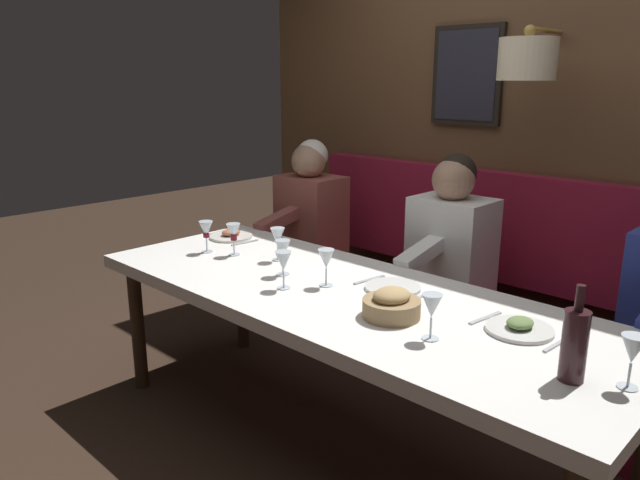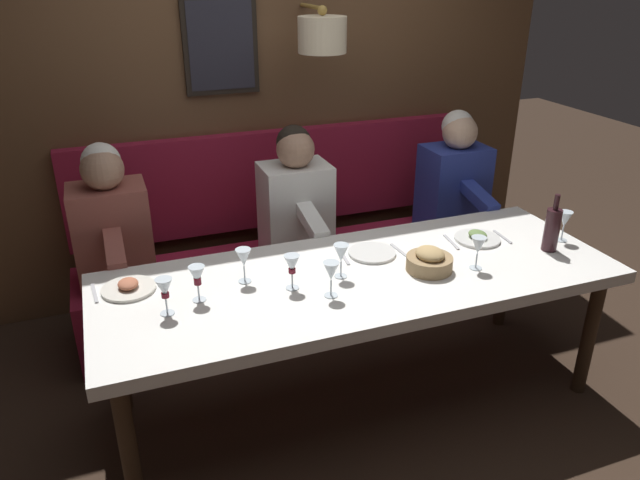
% 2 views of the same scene
% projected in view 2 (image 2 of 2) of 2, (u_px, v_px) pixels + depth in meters
% --- Properties ---
extents(ground_plane, '(12.00, 12.00, 0.00)m').
position_uv_depth(ground_plane, '(357.00, 398.00, 3.15)').
color(ground_plane, '#332319').
extents(dining_table, '(0.90, 2.47, 0.74)m').
position_uv_depth(dining_table, '(360.00, 285.00, 2.87)').
color(dining_table, white).
rests_on(dining_table, ground_plane).
extents(banquette_bench, '(0.52, 2.67, 0.45)m').
position_uv_depth(banquette_bench, '(301.00, 283.00, 3.81)').
color(banquette_bench, maroon).
rests_on(banquette_bench, ground_plane).
extents(back_wall_panel, '(0.59, 3.87, 2.90)m').
position_uv_depth(back_wall_panel, '(269.00, 85.00, 3.82)').
color(back_wall_panel, brown).
rests_on(back_wall_panel, ground_plane).
extents(diner_nearest, '(0.60, 0.40, 0.79)m').
position_uv_depth(diner_nearest, '(455.00, 176.00, 3.90)').
color(diner_nearest, '#283893').
rests_on(diner_nearest, banquette_bench).
extents(diner_near, '(0.60, 0.40, 0.79)m').
position_uv_depth(diner_near, '(296.00, 197.00, 3.55)').
color(diner_near, white).
rests_on(diner_near, banquette_bench).
extents(diner_middle, '(0.60, 0.40, 0.79)m').
position_uv_depth(diner_middle, '(110.00, 221.00, 3.22)').
color(diner_middle, '#934C42').
rests_on(diner_middle, banquette_bench).
extents(place_setting_0, '(0.24, 0.32, 0.01)m').
position_uv_depth(place_setting_0, '(372.00, 253.00, 3.02)').
color(place_setting_0, silver).
rests_on(place_setting_0, dining_table).
extents(place_setting_1, '(0.24, 0.32, 0.05)m').
position_uv_depth(place_setting_1, '(477.00, 238.00, 3.17)').
color(place_setting_1, silver).
rests_on(place_setting_1, dining_table).
extents(place_setting_2, '(0.24, 0.32, 0.05)m').
position_uv_depth(place_setting_2, '(129.00, 287.00, 2.68)').
color(place_setting_2, silver).
rests_on(place_setting_2, dining_table).
extents(wine_glass_0, '(0.07, 0.07, 0.16)m').
position_uv_depth(wine_glass_0, '(244.00, 259.00, 2.71)').
color(wine_glass_0, silver).
rests_on(wine_glass_0, dining_table).
extents(wine_glass_1, '(0.07, 0.07, 0.16)m').
position_uv_depth(wine_glass_1, '(197.00, 277.00, 2.56)').
color(wine_glass_1, silver).
rests_on(wine_glass_1, dining_table).
extents(wine_glass_2, '(0.07, 0.07, 0.16)m').
position_uv_depth(wine_glass_2, '(165.00, 289.00, 2.46)').
color(wine_glass_2, silver).
rests_on(wine_glass_2, dining_table).
extents(wine_glass_3, '(0.07, 0.07, 0.16)m').
position_uv_depth(wine_glass_3, '(292.00, 265.00, 2.66)').
color(wine_glass_3, silver).
rests_on(wine_glass_3, dining_table).
extents(wine_glass_4, '(0.07, 0.07, 0.16)m').
position_uv_depth(wine_glass_4, '(341.00, 254.00, 2.76)').
color(wine_glass_4, silver).
rests_on(wine_glass_4, dining_table).
extents(wine_glass_5, '(0.07, 0.07, 0.16)m').
position_uv_depth(wine_glass_5, '(565.00, 220.00, 3.12)').
color(wine_glass_5, silver).
rests_on(wine_glass_5, dining_table).
extents(wine_glass_6, '(0.07, 0.07, 0.16)m').
position_uv_depth(wine_glass_6, '(478.00, 246.00, 2.83)').
color(wine_glass_6, silver).
rests_on(wine_glass_6, dining_table).
extents(wine_glass_7, '(0.07, 0.07, 0.16)m').
position_uv_depth(wine_glass_7, '(331.00, 272.00, 2.60)').
color(wine_glass_7, silver).
rests_on(wine_glass_7, dining_table).
extents(wine_bottle, '(0.08, 0.08, 0.30)m').
position_uv_depth(wine_bottle, '(552.00, 229.00, 3.02)').
color(wine_bottle, '#33191E').
rests_on(wine_bottle, dining_table).
extents(bread_bowl, '(0.22, 0.22, 0.12)m').
position_uv_depth(bread_bowl, '(429.00, 261.00, 2.85)').
color(bread_bowl, '#9E7F56').
rests_on(bread_bowl, dining_table).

